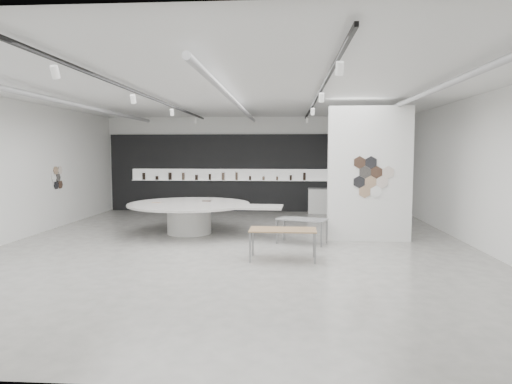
# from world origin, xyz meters

# --- Properties ---
(room) EXTENTS (12.02, 14.02, 3.82)m
(room) POSITION_xyz_m (-0.09, -0.00, 2.07)
(room) COLOR #A19F98
(room) RESTS_ON ground
(back_wall_display) EXTENTS (11.80, 0.27, 3.10)m
(back_wall_display) POSITION_xyz_m (-0.08, 6.93, 1.54)
(back_wall_display) COLOR black
(back_wall_display) RESTS_ON ground
(partition_column) EXTENTS (2.20, 0.38, 3.60)m
(partition_column) POSITION_xyz_m (3.50, 1.00, 1.80)
(partition_column) COLOR white
(partition_column) RESTS_ON ground
(display_island) EXTENTS (4.61, 3.70, 0.91)m
(display_island) POSITION_xyz_m (-1.49, 1.71, 0.59)
(display_island) COLOR white
(display_island) RESTS_ON ground
(sample_table_wood) EXTENTS (1.48, 0.76, 0.69)m
(sample_table_wood) POSITION_xyz_m (1.21, -1.39, 0.64)
(sample_table_wood) COLOR #92704B
(sample_table_wood) RESTS_ON ground
(sample_table_stone) EXTENTS (1.41, 1.02, 0.65)m
(sample_table_stone) POSITION_xyz_m (1.69, 0.46, 0.60)
(sample_table_stone) COLOR gray
(sample_table_stone) RESTS_ON ground
(kitchen_counter) EXTENTS (1.80, 0.83, 1.37)m
(kitchen_counter) POSITION_xyz_m (3.00, 6.50, 0.50)
(kitchen_counter) COLOR white
(kitchen_counter) RESTS_ON ground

